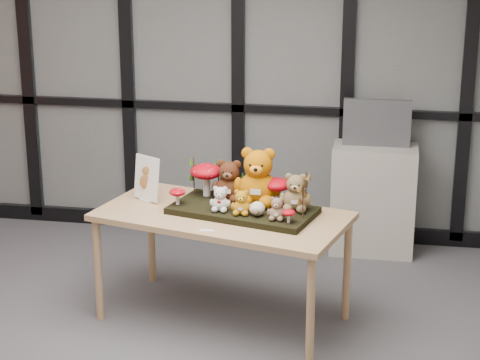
% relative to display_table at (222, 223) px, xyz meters
% --- Properties ---
extents(room_shell, '(5.00, 5.00, 5.00)m').
position_rel_display_table_xyz_m(room_shell, '(-0.63, -0.89, 1.02)').
color(room_shell, beige).
rests_on(room_shell, floor).
extents(glass_partition, '(4.90, 0.06, 2.78)m').
position_rel_display_table_xyz_m(glass_partition, '(-0.63, 1.58, 0.76)').
color(glass_partition, '#2D383F').
rests_on(glass_partition, floor).
extents(display_table, '(1.70, 1.14, 0.73)m').
position_rel_display_table_xyz_m(display_table, '(0.00, 0.00, 0.00)').
color(display_table, tan).
rests_on(display_table, floor).
extents(diorama_tray, '(0.98, 0.66, 0.04)m').
position_rel_display_table_xyz_m(diorama_tray, '(0.13, 0.03, 0.09)').
color(diorama_tray, black).
rests_on(diorama_tray, display_table).
extents(bear_pooh_yellow, '(0.37, 0.35, 0.40)m').
position_rel_display_table_xyz_m(bear_pooh_yellow, '(0.21, 0.12, 0.31)').
color(bear_pooh_yellow, '#BB6604').
rests_on(bear_pooh_yellow, diorama_tray).
extents(bear_brown_medium, '(0.27, 0.25, 0.29)m').
position_rel_display_table_xyz_m(bear_brown_medium, '(0.01, 0.16, 0.25)').
color(bear_brown_medium, '#431F0F').
rests_on(bear_brown_medium, diorama_tray).
extents(bear_tan_back, '(0.24, 0.22, 0.26)m').
position_rel_display_table_xyz_m(bear_tan_back, '(0.46, 0.04, 0.23)').
color(bear_tan_back, brown).
rests_on(bear_tan_back, diorama_tray).
extents(bear_small_yellow, '(0.16, 0.15, 0.17)m').
position_rel_display_table_xyz_m(bear_small_yellow, '(0.14, -0.09, 0.19)').
color(bear_small_yellow, '#BF7F13').
rests_on(bear_small_yellow, diorama_tray).
extents(bear_white_bow, '(0.16, 0.15, 0.17)m').
position_rel_display_table_xyz_m(bear_white_bow, '(-0.00, -0.05, 0.19)').
color(bear_white_bow, silver).
rests_on(bear_white_bow, diorama_tray).
extents(bear_beige_small, '(0.14, 0.14, 0.16)m').
position_rel_display_table_xyz_m(bear_beige_small, '(0.37, -0.15, 0.18)').
color(bear_beige_small, '#86664D').
rests_on(bear_beige_small, diorama_tray).
extents(plush_cream_hedgehog, '(0.09, 0.08, 0.10)m').
position_rel_display_table_xyz_m(plush_cream_hedgehog, '(0.24, -0.10, 0.15)').
color(plush_cream_hedgehog, beige).
rests_on(plush_cream_hedgehog, diorama_tray).
extents(mushroom_back_left, '(0.21, 0.21, 0.23)m').
position_rel_display_table_xyz_m(mushroom_back_left, '(-0.15, 0.22, 0.22)').
color(mushroom_back_left, '#A00510').
rests_on(mushroom_back_left, diorama_tray).
extents(mushroom_back_right, '(0.17, 0.17, 0.19)m').
position_rel_display_table_xyz_m(mushroom_back_right, '(0.33, 0.11, 0.20)').
color(mushroom_back_right, '#A00510').
rests_on(mushroom_back_right, diorama_tray).
extents(mushroom_front_left, '(0.11, 0.11, 0.12)m').
position_rel_display_table_xyz_m(mushroom_front_left, '(-0.29, 0.01, 0.16)').
color(mushroom_front_left, '#A00510').
rests_on(mushroom_front_left, diorama_tray).
extents(mushroom_front_right, '(0.08, 0.08, 0.09)m').
position_rel_display_table_xyz_m(mushroom_front_right, '(0.44, -0.19, 0.15)').
color(mushroom_front_right, '#A00510').
rests_on(mushroom_front_right, diorama_tray).
extents(sprig_green_far_left, '(0.05, 0.05, 0.25)m').
position_rel_display_table_xyz_m(sprig_green_far_left, '(-0.24, 0.24, 0.23)').
color(sprig_green_far_left, '#153D0D').
rests_on(sprig_green_far_left, diorama_tray).
extents(sprig_green_mid_left, '(0.05, 0.05, 0.23)m').
position_rel_display_table_xyz_m(sprig_green_mid_left, '(-0.07, 0.25, 0.22)').
color(sprig_green_mid_left, '#153D0D').
rests_on(sprig_green_mid_left, diorama_tray).
extents(sprig_dry_far_right, '(0.05, 0.05, 0.26)m').
position_rel_display_table_xyz_m(sprig_dry_far_right, '(0.52, 0.02, 0.23)').
color(sprig_dry_far_right, brown).
rests_on(sprig_dry_far_right, diorama_tray).
extents(sprig_dry_mid_right, '(0.05, 0.05, 0.22)m').
position_rel_display_table_xyz_m(sprig_dry_mid_right, '(0.52, -0.10, 0.21)').
color(sprig_dry_mid_right, brown).
rests_on(sprig_dry_mid_right, diorama_tray).
extents(sprig_green_centre, '(0.05, 0.05, 0.17)m').
position_rel_display_table_xyz_m(sprig_green_centre, '(0.11, 0.21, 0.19)').
color(sprig_green_centre, '#153D0D').
rests_on(sprig_green_centre, diorama_tray).
extents(sign_holder, '(0.20, 0.14, 0.30)m').
position_rel_display_table_xyz_m(sign_holder, '(-0.53, 0.16, 0.21)').
color(sign_holder, silver).
rests_on(sign_holder, display_table).
extents(label_card, '(0.09, 0.03, 0.00)m').
position_rel_display_table_xyz_m(label_card, '(-0.03, -0.31, 0.07)').
color(label_card, white).
rests_on(label_card, display_table).
extents(cabinet, '(0.63, 0.37, 0.84)m').
position_rel_display_table_xyz_m(cabinet, '(0.91, 1.35, -0.24)').
color(cabinet, '#A69F94').
rests_on(cabinet, floor).
extents(monitor, '(0.50, 0.05, 0.36)m').
position_rel_display_table_xyz_m(monitor, '(0.91, 1.37, 0.36)').
color(monitor, '#4A4D52').
rests_on(monitor, cabinet).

